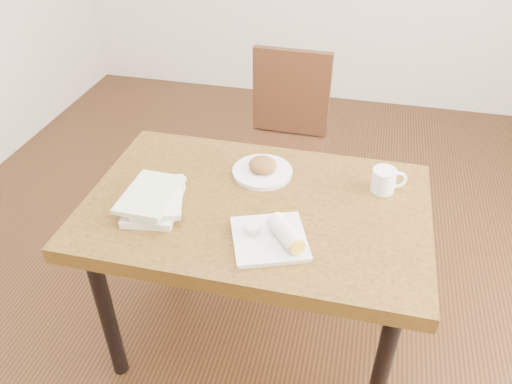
% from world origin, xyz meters
% --- Properties ---
extents(ground, '(4.00, 5.00, 0.01)m').
position_xyz_m(ground, '(0.00, 0.00, -0.01)').
color(ground, '#472814').
rests_on(ground, ground).
extents(table, '(1.22, 0.79, 0.75)m').
position_xyz_m(table, '(0.00, 0.00, 0.67)').
color(table, brown).
rests_on(table, ground).
extents(chair_far, '(0.43, 0.43, 0.95)m').
position_xyz_m(chair_far, '(-0.05, 0.87, 0.55)').
color(chair_far, '#422212').
rests_on(chair_far, ground).
extents(plate_scone, '(0.23, 0.23, 0.07)m').
position_xyz_m(plate_scone, '(-0.02, 0.18, 0.77)').
color(plate_scone, white).
rests_on(plate_scone, table).
extents(coffee_mug, '(0.13, 0.09, 0.09)m').
position_xyz_m(coffee_mug, '(0.44, 0.19, 0.80)').
color(coffee_mug, white).
rests_on(coffee_mug, table).
extents(plate_burrito, '(0.30, 0.30, 0.08)m').
position_xyz_m(plate_burrito, '(0.11, -0.19, 0.77)').
color(plate_burrito, white).
rests_on(plate_burrito, table).
extents(book_stack, '(0.24, 0.29, 0.07)m').
position_xyz_m(book_stack, '(-0.34, -0.10, 0.78)').
color(book_stack, white).
rests_on(book_stack, table).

